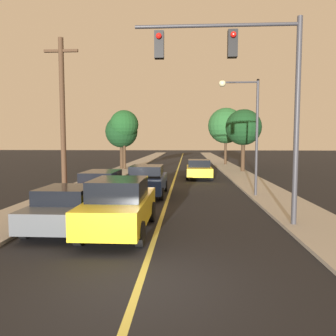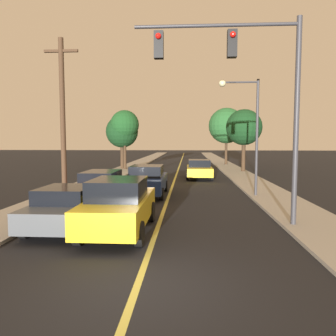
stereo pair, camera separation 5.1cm
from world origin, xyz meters
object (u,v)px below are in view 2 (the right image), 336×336
object	(u,v)px
car_near_lane_front	(119,205)
car_outer_lane_front	(68,207)
traffic_signal_mast	(246,78)
streetlamp_right	(247,119)
tree_left_near	(122,132)
tree_right_near	(244,128)
car_far_oncoming	(199,169)
car_near_lane_second	(147,180)
car_outer_lane_second	(102,187)
tree_left_far	(125,125)
tree_right_far	(226,126)
utility_pole_left	(63,117)

from	to	relation	value
car_near_lane_front	car_outer_lane_front	world-z (taller)	car_near_lane_front
car_outer_lane_front	traffic_signal_mast	size ratio (longest dim) A/B	0.62
streetlamp_right	tree_left_near	xyz separation A→B (m)	(-9.92, 16.30, -0.18)
tree_left_near	tree_right_near	distance (m)	12.35
tree_left_near	car_far_oncoming	bearing A→B (deg)	-44.55
car_near_lane_second	car_outer_lane_second	xyz separation A→B (m)	(-1.89, -2.32, -0.04)
tree_left_far	tree_right_near	size ratio (longest dim) A/B	1.02
streetlamp_right	tree_right_near	distance (m)	14.15
traffic_signal_mast	tree_left_near	world-z (taller)	traffic_signal_mast
tree_left_near	car_near_lane_front	bearing A→B (deg)	-78.79
car_near_lane_front	tree_left_near	xyz separation A→B (m)	(-4.63, 23.38, 3.04)
streetlamp_right	car_near_lane_front	bearing A→B (deg)	-126.74
tree_right_near	tree_left_near	bearing A→B (deg)	169.16
car_outer_lane_second	tree_left_near	distance (m)	18.87
car_near_lane_front	tree_right_near	xyz separation A→B (m)	(7.49, 21.06, 3.36)
tree_right_far	car_far_oncoming	bearing A→B (deg)	-104.48
streetlamp_right	tree_right_near	world-z (taller)	streetlamp_right
car_outer_lane_front	tree_left_near	bearing A→B (deg)	96.84
car_outer_lane_second	streetlamp_right	distance (m)	8.18
car_near_lane_second	streetlamp_right	bearing A→B (deg)	-2.36
car_outer_lane_front	streetlamp_right	world-z (taller)	streetlamp_right
car_near_lane_second	traffic_signal_mast	bearing A→B (deg)	-56.57
car_near_lane_second	car_near_lane_front	bearing A→B (deg)	-90.00
tree_right_near	utility_pole_left	bearing A→B (deg)	-124.54
car_near_lane_front	car_outer_lane_front	size ratio (longest dim) A/B	1.09
car_near_lane_front	streetlamp_right	bearing A→B (deg)	53.26
car_near_lane_front	tree_left_near	bearing A→B (deg)	101.21
tree_left_near	tree_right_far	world-z (taller)	tree_right_far
car_far_oncoming	tree_right_near	xyz separation A→B (m)	(4.36, 5.32, 3.50)
car_near_lane_second	tree_left_near	distance (m)	17.02
car_near_lane_front	car_far_oncoming	distance (m)	16.05
utility_pole_left	tree_right_near	xyz separation A→B (m)	(11.17, 16.23, 0.16)
streetlamp_right	tree_left_far	world-z (taller)	streetlamp_right
utility_pole_left	tree_right_far	size ratio (longest dim) A/B	1.10
streetlamp_right	utility_pole_left	bearing A→B (deg)	-165.89
car_outer_lane_front	car_outer_lane_second	xyz separation A→B (m)	(-0.00, 4.51, 0.06)
streetlamp_right	tree_right_near	bearing A→B (deg)	81.04
streetlamp_right	tree_right_far	distance (m)	23.38
car_near_lane_front	tree_left_near	distance (m)	24.03
car_outer_lane_second	tree_right_far	distance (m)	27.20
car_near_lane_second	car_outer_lane_front	size ratio (longest dim) A/B	1.07
car_near_lane_second	tree_right_near	bearing A→B (deg)	61.44
car_outer_lane_front	tree_left_far	world-z (taller)	tree_left_far
tree_left_far	tree_right_near	world-z (taller)	tree_left_far
car_outer_lane_front	streetlamp_right	distance (m)	10.32
utility_pole_left	car_far_oncoming	bearing A→B (deg)	58.02
traffic_signal_mast	tree_right_far	size ratio (longest dim) A/B	1.01
traffic_signal_mast	tree_right_near	bearing A→B (deg)	80.63
car_near_lane_front	tree_left_far	distance (m)	23.53
car_outer_lane_front	tree_right_far	bearing A→B (deg)	73.62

